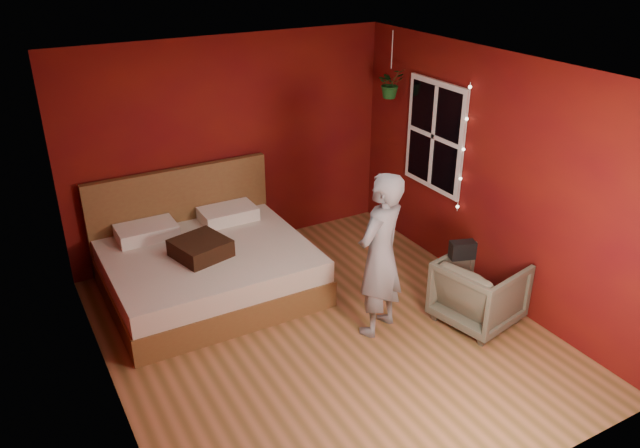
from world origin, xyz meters
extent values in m
plane|color=#97603C|center=(0.00, 0.00, 0.00)|extent=(4.50, 4.50, 0.00)
cube|color=maroon|center=(0.00, 2.26, 1.30)|extent=(4.00, 0.02, 2.60)
cube|color=maroon|center=(0.00, -2.26, 1.30)|extent=(4.00, 0.02, 2.60)
cube|color=maroon|center=(-2.01, 0.00, 1.30)|extent=(0.02, 4.50, 2.60)
cube|color=maroon|center=(2.01, 0.00, 1.30)|extent=(0.02, 4.50, 2.60)
cube|color=silver|center=(0.00, 0.00, 2.61)|extent=(4.00, 4.50, 0.02)
cube|color=white|center=(1.97, 0.90, 1.50)|extent=(0.04, 0.97, 1.27)
cube|color=black|center=(1.96, 0.90, 1.50)|extent=(0.02, 0.85, 1.15)
cube|color=white|center=(1.95, 0.90, 1.50)|extent=(0.03, 0.05, 1.15)
cube|color=white|center=(1.95, 0.90, 1.50)|extent=(0.03, 0.85, 0.05)
cylinder|color=silver|center=(1.94, 0.38, 1.50)|extent=(0.01, 0.01, 1.45)
sphere|color=#FFF2CC|center=(1.94, 0.38, 0.83)|extent=(0.04, 0.04, 0.04)
sphere|color=#FFF2CC|center=(1.94, 0.38, 1.16)|extent=(0.04, 0.04, 0.04)
sphere|color=#FFF2CC|center=(1.94, 0.38, 1.50)|extent=(0.04, 0.04, 0.04)
sphere|color=#FFF2CC|center=(1.94, 0.38, 1.84)|extent=(0.04, 0.04, 0.04)
sphere|color=#FFF2CC|center=(1.94, 0.38, 2.17)|extent=(0.04, 0.04, 0.04)
cube|color=brown|center=(-0.71, 1.29, 0.15)|extent=(2.15, 1.82, 0.30)
cube|color=beige|center=(-0.71, 1.29, 0.42)|extent=(2.10, 1.79, 0.24)
cube|color=brown|center=(-0.71, 2.16, 0.59)|extent=(2.15, 0.09, 1.18)
cube|color=silver|center=(-1.19, 1.90, 0.61)|extent=(0.64, 0.41, 0.15)
cube|color=silver|center=(-0.22, 1.90, 0.61)|extent=(0.64, 0.41, 0.15)
imported|color=slate|center=(0.52, -0.17, 0.84)|extent=(0.72, 0.61, 1.68)
imported|color=#575745|center=(1.48, -0.56, 0.35)|extent=(0.90, 0.88, 0.69)
cube|color=black|center=(1.35, -0.39, 0.78)|extent=(0.28, 0.20, 0.18)
cube|color=#331A11|center=(-0.81, 1.20, 0.63)|extent=(0.63, 0.63, 0.18)
cylinder|color=silver|center=(1.79, 1.57, 2.38)|extent=(0.01, 0.01, 0.43)
imported|color=#18561F|center=(1.79, 1.57, 1.99)|extent=(0.32, 0.28, 0.35)
camera|label=1|loc=(-2.54, -4.45, 3.67)|focal=35.00mm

